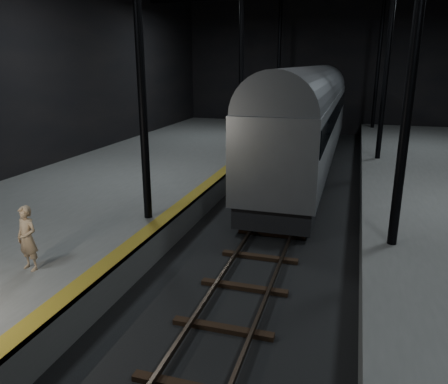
% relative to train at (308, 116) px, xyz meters
% --- Properties ---
extents(ground, '(44.00, 44.00, 0.00)m').
position_rel_train_xyz_m(ground, '(0.00, -7.86, -3.13)').
color(ground, black).
rests_on(ground, ground).
extents(platform_left, '(9.00, 43.80, 1.00)m').
position_rel_train_xyz_m(platform_left, '(-7.50, -7.86, -2.63)').
color(platform_left, '#595956').
rests_on(platform_left, ground).
extents(tactile_strip, '(0.50, 43.80, 0.01)m').
position_rel_train_xyz_m(tactile_strip, '(-3.25, -7.86, -2.13)').
color(tactile_strip, olive).
rests_on(tactile_strip, platform_left).
extents(track, '(2.40, 43.00, 0.24)m').
position_rel_train_xyz_m(track, '(0.00, -7.86, -3.06)').
color(track, '#3F3328').
rests_on(track, ground).
extents(train, '(3.14, 20.99, 5.61)m').
position_rel_train_xyz_m(train, '(0.00, 0.00, 0.00)').
color(train, '#93959A').
rests_on(train, ground).
extents(woman, '(0.66, 0.50, 1.64)m').
position_rel_train_xyz_m(woman, '(-4.89, -16.15, -1.31)').
color(woman, tan).
rests_on(woman, platform_left).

